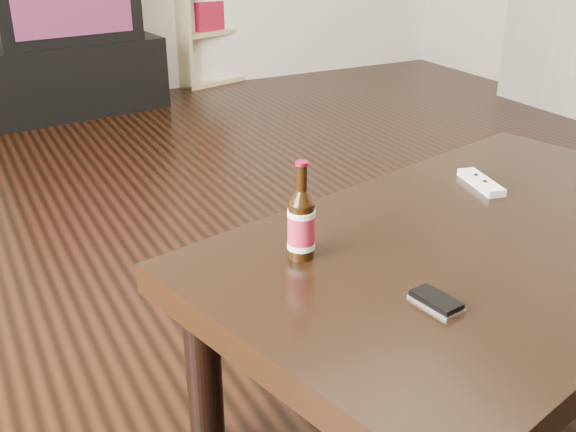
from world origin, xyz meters
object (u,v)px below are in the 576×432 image
coffee_table (487,258)px  beer_bottle (301,224)px  tv_stand (69,76)px  phone (436,301)px  remote (481,182)px

coffee_table → beer_bottle: 0.46m
tv_stand → beer_bottle: size_ratio=5.25×
beer_bottle → phone: beer_bottle is taller
phone → remote: 0.62m
tv_stand → coffee_table: size_ratio=0.73×
remote → tv_stand: bearing=111.9°
beer_bottle → remote: bearing=11.9°
beer_bottle → remote: size_ratio=1.18×
beer_bottle → coffee_table: bearing=-12.2°
coffee_table → remote: bearing=52.4°
tv_stand → coffee_table: 3.31m
phone → remote: remote is taller
coffee_table → beer_bottle: size_ratio=7.18×
tv_stand → beer_bottle: beer_bottle is taller
phone → remote: size_ratio=0.58×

